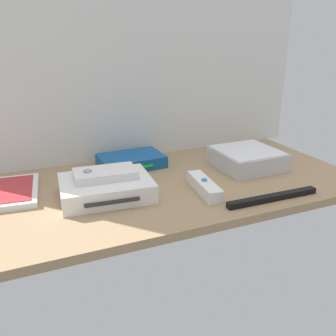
% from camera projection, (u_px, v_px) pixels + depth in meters
% --- Properties ---
extents(ground_plane, '(1.00, 0.48, 0.02)m').
position_uv_depth(ground_plane, '(168.00, 186.00, 0.94)').
color(ground_plane, '#9E7F5B').
rests_on(ground_plane, ground).
extents(back_wall, '(1.10, 0.01, 0.64)m').
position_uv_depth(back_wall, '(134.00, 50.00, 1.04)').
color(back_wall, silver).
rests_on(back_wall, ground).
extents(game_console, '(0.22, 0.18, 0.04)m').
position_uv_depth(game_console, '(106.00, 188.00, 0.85)').
color(game_console, white).
rests_on(game_console, ground_plane).
extents(mini_computer, '(0.17, 0.17, 0.05)m').
position_uv_depth(mini_computer, '(247.00, 158.00, 1.04)').
color(mini_computer, silver).
rests_on(mini_computer, ground_plane).
extents(game_case, '(0.15, 0.20, 0.02)m').
position_uv_depth(game_case, '(8.00, 192.00, 0.86)').
color(game_case, white).
rests_on(game_case, ground_plane).
extents(network_router, '(0.19, 0.13, 0.03)m').
position_uv_depth(network_router, '(131.00, 161.00, 1.05)').
color(network_router, '#145193').
rests_on(network_router, ground_plane).
extents(remote_wand, '(0.05, 0.15, 0.03)m').
position_uv_depth(remote_wand, '(204.00, 186.00, 0.88)').
color(remote_wand, white).
rests_on(remote_wand, ground_plane).
extents(remote_classic_pad, '(0.15, 0.09, 0.02)m').
position_uv_depth(remote_classic_pad, '(105.00, 174.00, 0.85)').
color(remote_classic_pad, white).
rests_on(remote_classic_pad, game_console).
extents(sensor_bar, '(0.24, 0.02, 0.01)m').
position_uv_depth(sensor_bar, '(273.00, 197.00, 0.83)').
color(sensor_bar, black).
rests_on(sensor_bar, ground_plane).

